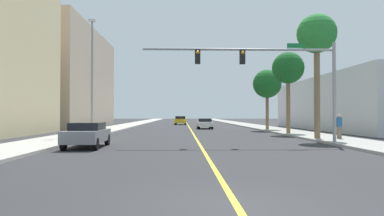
{
  "coord_description": "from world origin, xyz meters",
  "views": [
    {
      "loc": [
        -1.1,
        -6.93,
        1.81
      ],
      "look_at": [
        -0.18,
        23.67,
        2.35
      ],
      "focal_mm": 33.14,
      "sensor_mm": 36.0,
      "label": 1
    }
  ],
  "objects_px": {
    "street_lamp": "(92,72)",
    "car_white": "(205,123)",
    "car_yellow": "(181,120)",
    "pedestrian": "(339,126)",
    "palm_mid": "(288,69)",
    "car_gray": "(87,134)",
    "palm_far": "(267,84)",
    "palm_near": "(317,36)",
    "traffic_signal_mast": "(273,68)"
  },
  "relations": [
    {
      "from": "palm_mid",
      "to": "palm_far",
      "type": "xyz_separation_m",
      "value": [
        -0.13,
        7.32,
        -0.78
      ]
    },
    {
      "from": "traffic_signal_mast",
      "to": "car_yellow",
      "type": "xyz_separation_m",
      "value": [
        -5.6,
        40.8,
        -3.84
      ]
    },
    {
      "from": "traffic_signal_mast",
      "to": "pedestrian",
      "type": "relative_size",
      "value": 6.96
    },
    {
      "from": "car_white",
      "to": "car_yellow",
      "type": "distance_m",
      "value": 17.78
    },
    {
      "from": "car_white",
      "to": "car_yellow",
      "type": "height_order",
      "value": "car_yellow"
    },
    {
      "from": "palm_near",
      "to": "car_white",
      "type": "height_order",
      "value": "palm_near"
    },
    {
      "from": "palm_far",
      "to": "car_white",
      "type": "distance_m",
      "value": 9.49
    },
    {
      "from": "traffic_signal_mast",
      "to": "car_gray",
      "type": "distance_m",
      "value": 11.36
    },
    {
      "from": "car_yellow",
      "to": "car_gray",
      "type": "bearing_deg",
      "value": -94.77
    },
    {
      "from": "traffic_signal_mast",
      "to": "palm_far",
      "type": "distance_m",
      "value": 18.66
    },
    {
      "from": "street_lamp",
      "to": "car_white",
      "type": "relative_size",
      "value": 2.06
    },
    {
      "from": "traffic_signal_mast",
      "to": "palm_far",
      "type": "xyz_separation_m",
      "value": [
        4.11,
        18.2,
        0.56
      ]
    },
    {
      "from": "car_yellow",
      "to": "car_white",
      "type": "bearing_deg",
      "value": -78.12
    },
    {
      "from": "traffic_signal_mast",
      "to": "street_lamp",
      "type": "bearing_deg",
      "value": 150.13
    },
    {
      "from": "palm_mid",
      "to": "car_yellow",
      "type": "xyz_separation_m",
      "value": [
        -9.84,
        29.93,
        -5.17
      ]
    },
    {
      "from": "palm_mid",
      "to": "car_gray",
      "type": "relative_size",
      "value": 1.76
    },
    {
      "from": "palm_far",
      "to": "car_white",
      "type": "xyz_separation_m",
      "value": [
        -6.64,
        5.1,
        -4.47
      ]
    },
    {
      "from": "palm_far",
      "to": "car_white",
      "type": "height_order",
      "value": "palm_far"
    },
    {
      "from": "traffic_signal_mast",
      "to": "car_yellow",
      "type": "height_order",
      "value": "traffic_signal_mast"
    },
    {
      "from": "palm_far",
      "to": "pedestrian",
      "type": "relative_size",
      "value": 4.0
    },
    {
      "from": "street_lamp",
      "to": "palm_near",
      "type": "distance_m",
      "value": 17.1
    },
    {
      "from": "car_yellow",
      "to": "palm_near",
      "type": "bearing_deg",
      "value": -73.54
    },
    {
      "from": "palm_near",
      "to": "car_white",
      "type": "bearing_deg",
      "value": 108.43
    },
    {
      "from": "palm_far",
      "to": "car_yellow",
      "type": "height_order",
      "value": "palm_far"
    },
    {
      "from": "car_white",
      "to": "pedestrian",
      "type": "distance_m",
      "value": 21.75
    },
    {
      "from": "palm_mid",
      "to": "palm_far",
      "type": "relative_size",
      "value": 1.1
    },
    {
      "from": "palm_far",
      "to": "street_lamp",
      "type": "bearing_deg",
      "value": -146.52
    },
    {
      "from": "palm_near",
      "to": "car_yellow",
      "type": "height_order",
      "value": "palm_near"
    },
    {
      "from": "car_gray",
      "to": "traffic_signal_mast",
      "type": "bearing_deg",
      "value": -172.94
    },
    {
      "from": "street_lamp",
      "to": "car_yellow",
      "type": "relative_size",
      "value": 2.17
    },
    {
      "from": "traffic_signal_mast",
      "to": "palm_near",
      "type": "distance_m",
      "value": 6.01
    },
    {
      "from": "palm_far",
      "to": "car_white",
      "type": "relative_size",
      "value": 1.49
    },
    {
      "from": "palm_far",
      "to": "car_gray",
      "type": "distance_m",
      "value": 24.96
    },
    {
      "from": "street_lamp",
      "to": "palm_near",
      "type": "xyz_separation_m",
      "value": [
        16.57,
        -3.65,
        2.11
      ]
    },
    {
      "from": "street_lamp",
      "to": "car_yellow",
      "type": "distance_m",
      "value": 34.6
    },
    {
      "from": "street_lamp",
      "to": "car_yellow",
      "type": "xyz_separation_m",
      "value": [
        6.93,
        33.61,
        -4.41
      ]
    },
    {
      "from": "palm_mid",
      "to": "car_gray",
      "type": "distance_m",
      "value": 19.99
    },
    {
      "from": "pedestrian",
      "to": "car_yellow",
      "type": "bearing_deg",
      "value": -166.43
    },
    {
      "from": "traffic_signal_mast",
      "to": "palm_mid",
      "type": "xyz_separation_m",
      "value": [
        4.25,
        10.87,
        1.34
      ]
    },
    {
      "from": "palm_near",
      "to": "car_gray",
      "type": "xyz_separation_m",
      "value": [
        -14.62,
        -5.04,
        -6.55
      ]
    },
    {
      "from": "street_lamp",
      "to": "car_gray",
      "type": "distance_m",
      "value": 9.95
    },
    {
      "from": "street_lamp",
      "to": "palm_mid",
      "type": "xyz_separation_m",
      "value": [
        16.77,
        3.68,
        0.76
      ]
    },
    {
      "from": "palm_far",
      "to": "car_gray",
      "type": "height_order",
      "value": "palm_far"
    },
    {
      "from": "car_yellow",
      "to": "pedestrian",
      "type": "xyz_separation_m",
      "value": [
        10.97,
        -37.77,
        0.21
      ]
    },
    {
      "from": "car_white",
      "to": "pedestrian",
      "type": "height_order",
      "value": "pedestrian"
    },
    {
      "from": "palm_mid",
      "to": "car_gray",
      "type": "bearing_deg",
      "value": -140.14
    },
    {
      "from": "pedestrian",
      "to": "street_lamp",
      "type": "bearing_deg",
      "value": -105.72
    },
    {
      "from": "palm_near",
      "to": "pedestrian",
      "type": "distance_m",
      "value": 6.46
    },
    {
      "from": "traffic_signal_mast",
      "to": "car_gray",
      "type": "relative_size",
      "value": 2.78
    },
    {
      "from": "palm_near",
      "to": "pedestrian",
      "type": "relative_size",
      "value": 5.24
    }
  ]
}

